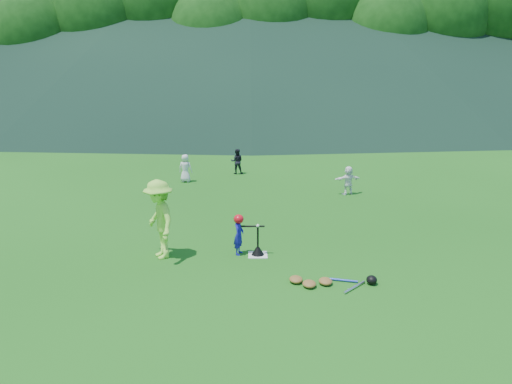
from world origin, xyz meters
The scene contains 14 objects.
ground centered at (0.00, 0.00, 0.00)m, with size 120.00×120.00×0.00m, color #175413.
home_plate centered at (0.00, 0.00, 0.01)m, with size 0.45×0.45×0.02m, color silver.
baseball centered at (0.00, 0.00, 0.74)m, with size 0.08×0.08×0.08m, color white.
batter_child centered at (-0.45, 0.10, 0.48)m, with size 0.35×0.23×0.95m, color #1A17A0.
adult_coach centered at (-2.27, -0.07, 0.93)m, with size 1.20×0.69×1.86m, color #98E643.
fielder_a centered at (-2.60, 7.54, 0.53)m, with size 0.52×0.34×1.06m, color silver.
fielder_b centered at (-0.67, 8.95, 0.51)m, with size 0.50×0.39×1.03m, color black.
fielder_d centered at (3.23, 5.59, 0.50)m, with size 0.92×0.29×0.99m, color white.
batting_tee centered at (0.00, 0.00, 0.13)m, with size 0.30×0.30×0.68m.
batter_gear centered at (-0.42, 0.10, 0.86)m, with size 0.73×0.26×0.31m.
equipment_pile centered at (1.36, -1.62, 0.07)m, with size 1.80×0.76×0.19m.
outfield_fence centered at (0.00, 28.00, 0.70)m, with size 70.07×0.08×1.33m.
tree_line centered at (0.20, 33.83, 8.21)m, with size 70.04×11.40×14.82m.
distant_hills centered at (-7.63, 81.81, 14.98)m, with size 155.00×140.00×32.00m.
Camera 1 is at (-0.23, -11.05, 4.43)m, focal length 35.00 mm.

